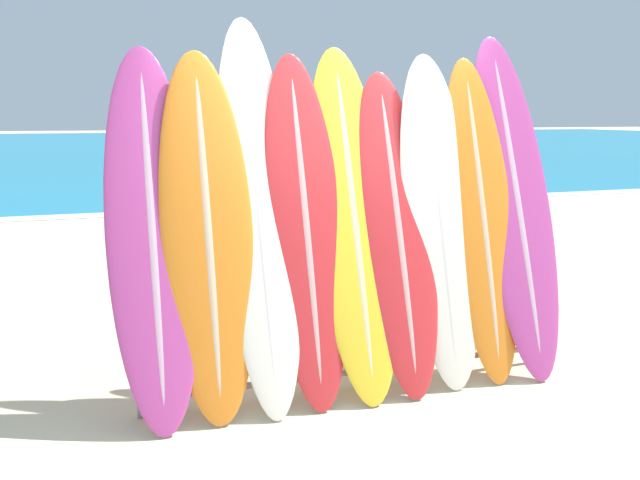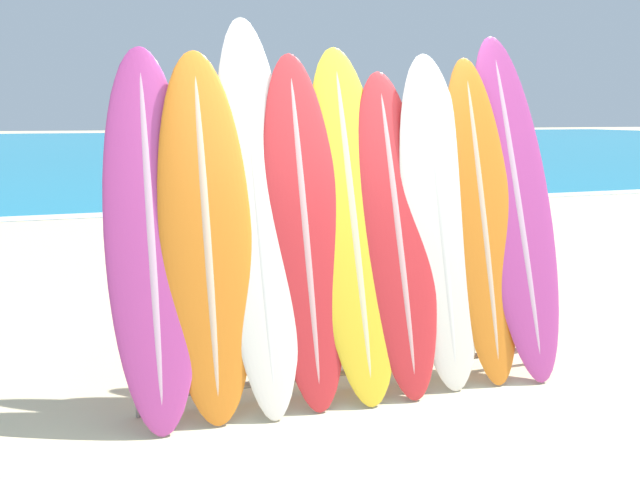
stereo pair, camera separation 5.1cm
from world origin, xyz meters
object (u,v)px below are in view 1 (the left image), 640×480
surfboard_slot_1 (208,233)px  person_mid_beach (285,180)px  surfboard_slot_7 (481,218)px  surfboard_slot_0 (152,234)px  surfboard_slot_8 (515,202)px  person_near_water (249,190)px  surfboard_slot_2 (259,210)px  surfboard_slot_5 (397,230)px  surfboard_slot_4 (353,220)px  surfboard_slot_3 (306,227)px  surfboard_rack (356,322)px  surfboard_slot_6 (440,219)px

surfboard_slot_1 → person_mid_beach: (2.05, 5.94, -0.30)m
surfboard_slot_1 → surfboard_slot_7: surfboard_slot_7 is taller
surfboard_slot_0 → person_mid_beach: surfboard_slot_0 is taller
surfboard_slot_8 → person_near_water: bearing=109.9°
surfboard_slot_2 → person_near_water: (0.65, 3.51, -0.29)m
surfboard_slot_2 → surfboard_slot_5: 0.97m
surfboard_slot_4 → surfboard_slot_7: bearing=-1.9°
surfboard_slot_3 → surfboard_slot_8: bearing=1.3°
surfboard_rack → person_mid_beach: (1.07, 5.99, 0.36)m
surfboard_slot_6 → person_near_water: surfboard_slot_6 is taller
surfboard_slot_1 → surfboard_slot_0: bearing=175.4°
surfboard_slot_3 → surfboard_slot_8: surfboard_slot_8 is taller
surfboard_slot_5 → person_near_water: 3.60m
surfboard_slot_0 → surfboard_slot_3: bearing=-0.6°
surfboard_slot_5 → surfboard_slot_2: bearing=175.8°
surfboard_slot_0 → surfboard_slot_2: 0.68m
surfboard_rack → surfboard_slot_6: surfboard_slot_6 is taller
surfboard_rack → surfboard_slot_3: bearing=168.8°
person_mid_beach → surfboard_slot_5: bearing=-149.2°
surfboard_slot_0 → surfboard_slot_1: size_ratio=1.01×
surfboard_slot_4 → surfboard_slot_7: surfboard_slot_4 is taller
surfboard_slot_8 → surfboard_slot_5: bearing=-176.7°
surfboard_slot_0 → surfboard_slot_6: 1.96m
surfboard_slot_0 → surfboard_slot_6: (1.96, -0.02, -0.00)m
person_near_water → surfboard_rack: bearing=-125.0°
surfboard_slot_8 → person_near_water: surfboard_slot_8 is taller
surfboard_slot_7 → person_mid_beach: surfboard_slot_7 is taller
surfboard_rack → surfboard_slot_2: (-0.63, 0.12, 0.78)m
surfboard_slot_0 → person_mid_beach: 6.38m
surfboard_slot_5 → surfboard_rack: bearing=-171.4°
person_near_water → surfboard_slot_2: bearing=-135.3°
surfboard_slot_2 → surfboard_slot_7: 1.62m
surfboard_slot_0 → surfboard_slot_7: 2.29m
surfboard_rack → surfboard_slot_0: surfboard_slot_0 is taller
surfboard_slot_7 → person_near_water: (-0.97, 3.57, -0.17)m
surfboard_slot_0 → surfboard_slot_4: (1.32, 0.01, 0.02)m
surfboard_slot_5 → surfboard_slot_1: bearing=179.9°
surfboard_slot_4 → person_near_water: size_ratio=1.31×
surfboard_slot_0 → surfboard_slot_3: 0.97m
surfboard_slot_0 → person_mid_beach: bearing=68.1°
surfboard_slot_1 → surfboard_slot_8: bearing=1.4°
surfboard_rack → surfboard_slot_7: (0.98, 0.05, 0.67)m
surfboard_slot_4 → surfboard_slot_7: (0.97, -0.03, -0.03)m
surfboard_slot_0 → person_mid_beach: (2.38, 5.91, -0.31)m
person_near_water → surfboard_slot_5: bearing=-120.0°
surfboard_slot_0 → person_near_water: bearing=69.6°
surfboard_slot_0 → surfboard_slot_1: bearing=-4.6°
surfboard_slot_5 → person_mid_beach: 5.99m
surfboard_slot_0 → surfboard_slot_7: (2.29, -0.02, -0.01)m
surfboard_rack → surfboard_slot_4: size_ratio=1.25×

